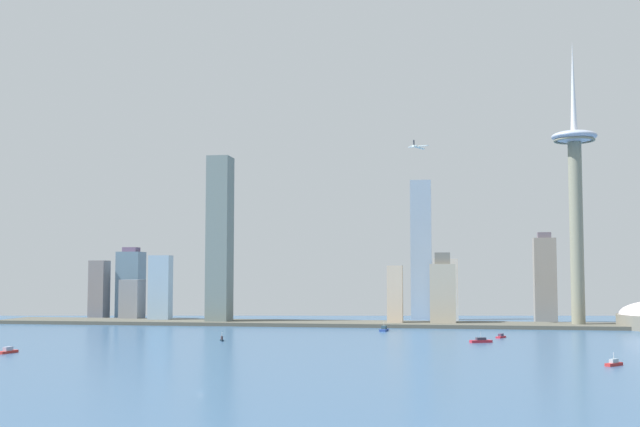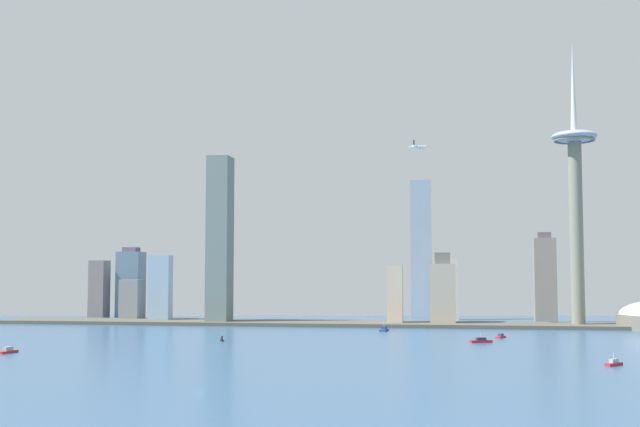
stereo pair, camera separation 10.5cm
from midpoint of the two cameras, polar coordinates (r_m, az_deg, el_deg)
name	(u,v)px [view 2 (the right image)]	position (r m, az deg, el deg)	size (l,w,h in m)	color
ground_plane	(200,391)	(377.50, -8.49, -12.35)	(6000.00, 6000.00, 0.00)	#32557B
waterfront_pier	(337,324)	(825.83, 1.24, -7.81)	(715.48, 66.17, 3.60)	#4F4E44
observation_tower	(575,183)	(832.11, 17.65, 2.10)	(44.23, 44.23, 284.69)	gray
skyscraper_0	(446,290)	(893.99, 8.91, -5.39)	(26.82, 15.82, 68.75)	beige
skyscraper_1	(421,250)	(920.58, 7.19, -2.57)	(23.55, 12.96, 158.79)	#8CA1B7
skyscraper_2	(160,289)	(885.48, -11.25, -5.27)	(23.04, 14.89, 72.09)	#8FABC3
skyscraper_3	(132,300)	(918.14, -13.17, -6.02)	(21.75, 25.06, 45.82)	gray
skyscraper_4	(545,279)	(901.61, 15.66, -4.50)	(23.33, 16.93, 97.08)	gray
skyscraper_5	(220,240)	(847.92, -7.12, -1.88)	(23.01, 27.53, 175.38)	slate
skyscraper_6	(99,290)	(963.54, -15.39, -5.24)	(18.50, 19.94, 67.41)	slate
skyscraper_7	(395,296)	(820.11, 5.35, -5.82)	(15.40, 17.08, 60.75)	beige
skyscraper_8	(131,284)	(963.24, -13.28, -4.92)	(27.59, 25.11, 82.98)	slate
skyscraper_9	(443,293)	(823.62, 8.70, -5.57)	(25.63, 23.57, 73.81)	#ACA38F
boat_0	(614,363)	(501.23, 20.12, -9.95)	(11.76, 12.34, 7.83)	#A92525
boat_1	(222,339)	(642.75, -6.98, -8.84)	(4.72, 6.70, 7.35)	#12212F
boat_2	(501,336)	(685.61, 12.71, -8.49)	(9.18, 13.14, 3.49)	red
boat_3	(481,341)	(636.30, 11.34, -8.84)	(17.71, 11.29, 8.21)	#A9212F
boat_4	(384,329)	(747.34, 4.56, -8.18)	(7.79, 16.36, 9.20)	navy
boat_5	(8,351)	(582.94, -21.25, -9.06)	(6.59, 16.96, 4.22)	#B32B27
airplane	(418,147)	(808.69, 6.99, 4.71)	(20.45, 22.06, 7.13)	white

